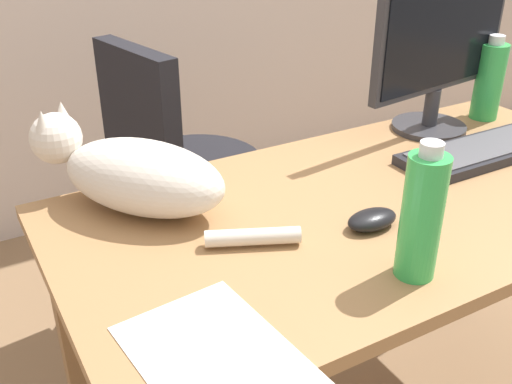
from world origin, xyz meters
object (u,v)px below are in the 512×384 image
object	(u,v)px
monitor	(441,47)
cat	(134,173)
computer_mouse	(372,219)
water_bottle	(489,80)
keyboard	(481,151)
spray_bottle	(422,216)
office_chair	(184,201)

from	to	relation	value
monitor	cat	size ratio (longest dim) A/B	0.94
computer_mouse	water_bottle	distance (m)	0.75
water_bottle	cat	bearing A→B (deg)	-179.19
keyboard	spray_bottle	bearing A→B (deg)	-149.10
cat	spray_bottle	xyz separation A→B (m)	(0.34, -0.47, 0.04)
keyboard	computer_mouse	size ratio (longest dim) A/B	4.00
office_chair	water_bottle	bearing A→B (deg)	-36.39
cat	spray_bottle	distance (m)	0.58
office_chair	computer_mouse	distance (m)	0.93
monitor	water_bottle	world-z (taller)	monitor
office_chair	keyboard	xyz separation A→B (m)	(0.51, -0.72, 0.35)
cat	spray_bottle	world-z (taller)	spray_bottle
office_chair	water_bottle	world-z (taller)	water_bottle
computer_mouse	spray_bottle	bearing A→B (deg)	-102.68
keyboard	cat	bearing A→B (deg)	168.16
monitor	keyboard	bearing A→B (deg)	-94.89
monitor	keyboard	size ratio (longest dim) A/B	1.09
spray_bottle	computer_mouse	bearing A→B (deg)	77.32
spray_bottle	monitor	bearing A→B (deg)	44.00
office_chair	spray_bottle	distance (m)	1.11
office_chair	keyboard	distance (m)	0.95
office_chair	computer_mouse	size ratio (longest dim) A/B	8.64
computer_mouse	water_bottle	bearing A→B (deg)	25.63
keyboard	spray_bottle	size ratio (longest dim) A/B	1.76
cat	water_bottle	distance (m)	1.05
water_bottle	computer_mouse	bearing A→B (deg)	-154.37
monitor	cat	distance (m)	0.86
monitor	water_bottle	distance (m)	0.23
monitor	water_bottle	size ratio (longest dim) A/B	2.03
spray_bottle	keyboard	bearing A→B (deg)	30.90
water_bottle	monitor	bearing A→B (deg)	178.07
computer_mouse	monitor	bearing A→B (deg)	35.02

